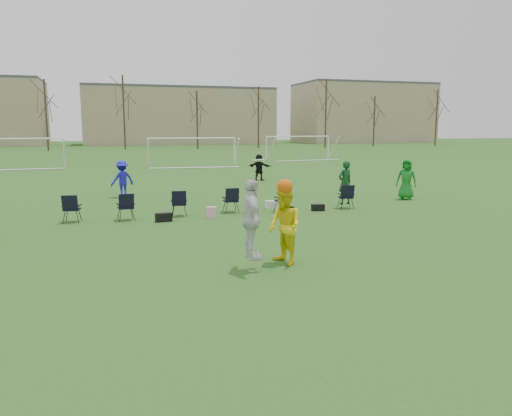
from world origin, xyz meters
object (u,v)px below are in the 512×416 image
object	(u,v)px
fielder_green_far	(406,179)
fielder_blue	(122,179)
goal_left	(15,145)
goal_right	(298,141)
center_contest	(271,222)
goal_mid	(192,144)
fielder_black	(259,167)

from	to	relation	value
fielder_green_far	fielder_blue	bearing A→B (deg)	-159.21
goal_left	goal_right	world-z (taller)	same
goal_left	goal_right	xyz separation A→B (m)	(26.00, 4.00, 0.00)
fielder_blue	fielder_green_far	size ratio (longest dim) A/B	0.93
center_contest	goal_mid	bearing A→B (deg)	83.64
fielder_green_far	goal_left	bearing A→B (deg)	169.70
fielder_blue	fielder_black	xyz separation A→B (m)	(8.46, 5.60, -0.04)
goal_left	goal_mid	world-z (taller)	same
goal_right	goal_left	bearing A→B (deg)	-179.25
fielder_blue	center_contest	world-z (taller)	center_contest
fielder_green_far	goal_left	xyz separation A→B (m)	(-19.98, 24.60, 1.00)
fielder_blue	goal_left	xyz separation A→B (m)	(-7.61, 20.14, 1.06)
fielder_black	fielder_green_far	bearing A→B (deg)	149.98
fielder_black	center_contest	world-z (taller)	center_contest
fielder_green_far	center_contest	distance (m)	13.03
fielder_blue	fielder_black	world-z (taller)	fielder_blue
fielder_blue	fielder_green_far	distance (m)	13.15
goal_right	fielder_blue	bearing A→B (deg)	-135.30
fielder_green_far	goal_right	xyz separation A→B (m)	(6.02, 28.60, 1.00)
fielder_black	goal_left	bearing A→B (deg)	-3.38
center_contest	goal_left	size ratio (longest dim) A/B	0.34
fielder_green_far	goal_mid	bearing A→B (deg)	145.44
goal_mid	goal_left	bearing A→B (deg)	175.87
goal_mid	fielder_blue	bearing A→B (deg)	-105.40
fielder_blue	center_contest	distance (m)	13.69
fielder_green_far	goal_mid	size ratio (longest dim) A/B	0.25
fielder_black	goal_mid	world-z (taller)	goal_mid
fielder_blue	goal_left	world-z (taller)	goal_left
goal_mid	fielder_black	bearing A→B (deg)	-76.63
fielder_black	goal_left	world-z (taller)	goal_left
fielder_green_far	fielder_black	size ratio (longest dim) A/B	1.13
fielder_blue	fielder_black	size ratio (longest dim) A/B	1.05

